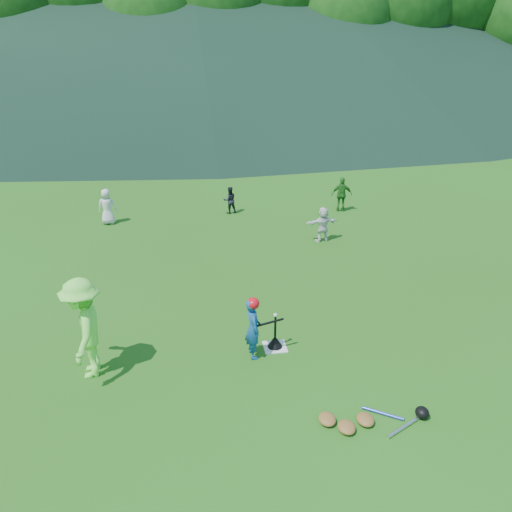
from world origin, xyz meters
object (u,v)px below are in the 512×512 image
Objects in this scene: home_plate at (275,347)px; fielder_d at (323,224)px; fielder_c at (342,194)px; equipment_pile at (366,420)px; fielder_a at (107,207)px; fielder_b at (230,200)px; batter_child at (253,328)px; adult_coach at (84,328)px; batting_tee at (275,342)px.

fielder_d reaches higher than home_plate.
fielder_c reaches higher than fielder_d.
fielder_c is at bearing 74.59° from equipment_pile.
home_plate is 8.92m from fielder_a.
fielder_b reaches higher than home_plate.
fielder_c is 10.73m from equipment_pile.
batter_child reaches higher than fielder_c.
home_plate is 3.63m from adult_coach.
equipment_pile is at bearing 119.71° from fielder_a.
fielder_d is 7.83m from equipment_pile.
equipment_pile is at bearing 85.65° from fielder_c.
batter_child is at bearing -155.96° from batting_tee.
home_plate is 0.48× the size of fielder_b.
fielder_d is (6.56, -2.53, -0.06)m from fielder_a.
fielder_d is at bearing 65.39° from batting_tee.
fielder_d reaches higher than equipment_pile.
adult_coach is at bearing 57.98° from fielder_b.
fielder_c is (4.35, 8.23, -0.01)m from batter_child.
fielder_c is (3.88, 8.02, 0.60)m from home_plate.
batter_child is (-0.47, -0.21, 0.61)m from home_plate.
fielder_d is at bearing 119.10° from fielder_b.
equipment_pile is (1.04, -2.32, -0.06)m from batting_tee.
fielder_a reaches higher than fielder_d.
fielder_d reaches higher than batting_tee.
fielder_a is at bearing 11.90° from fielder_c.
adult_coach is at bearing -175.07° from home_plate.
fielder_b is (4.08, 0.49, -0.12)m from fielder_a.
batter_child reaches higher than equipment_pile.
equipment_pile is (1.04, -2.32, 0.06)m from home_plate.
equipment_pile is (5.14, -10.22, -0.52)m from fielder_a.
batting_tee is (4.10, -7.90, -0.46)m from fielder_a.
fielder_d is at bearing 161.90° from fielder_a.
fielder_c is 1.14× the size of fielder_d.
home_plate is 0.24× the size of adult_coach.
fielder_b is at bearing -58.99° from fielder_d.
batter_child is 9.31m from fielder_c.
fielder_c reaches higher than batting_tee.
fielder_b is at bearing 157.37° from adult_coach.
fielder_b is at bearing 95.67° from equipment_pile.
batter_child is at bearing 76.76° from fielder_b.
fielder_a is 1.73× the size of batting_tee.
adult_coach is 5.03m from equipment_pile.
adult_coach is at bearing 97.27° from fielder_a.
fielder_b is 3.92m from fielder_d.
fielder_b is (0.44, 8.60, -0.14)m from batter_child.
adult_coach is at bearing -175.07° from batting_tee.
fielder_a is 8.91m from batting_tee.
equipment_pile is at bearing -65.88° from home_plate.
adult_coach is 8.23m from fielder_d.
adult_coach is 1.61× the size of fielder_a.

